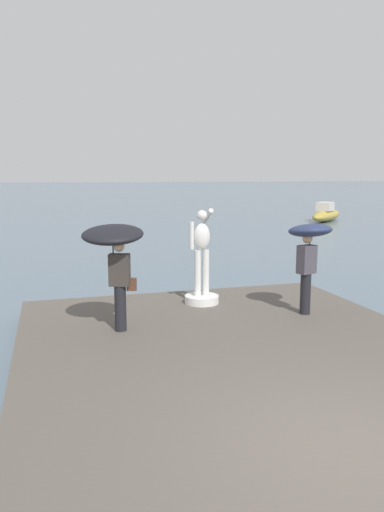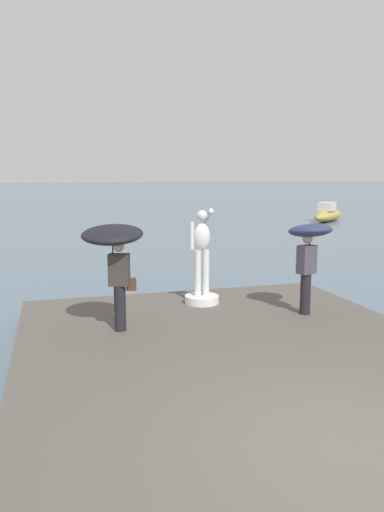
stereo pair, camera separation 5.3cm
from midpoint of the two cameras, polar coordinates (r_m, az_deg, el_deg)
name	(u,v)px [view 2 (the right image)]	position (r m, az deg, el deg)	size (l,w,h in m)	color
ground_plane	(87,213)	(44.52, -12.10, 4.86)	(400.00, 400.00, 0.00)	slate
pier	(260,381)	(7.87, 8.04, -14.14)	(7.41, 10.56, 0.40)	#564F47
statue_white_figure	(202,271)	(11.28, 1.27, -1.70)	(0.79, 0.96, 2.19)	white
onlooker_left	(114,246)	(9.26, -8.87, 1.20)	(1.47, 1.49, 2.07)	black
onlooker_right	(309,244)	(10.62, 13.55, 1.41)	(1.16, 1.18, 1.96)	black
boat_far	(328,214)	(37.42, 15.54, 4.69)	(4.89, 4.72, 1.40)	#B2993D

